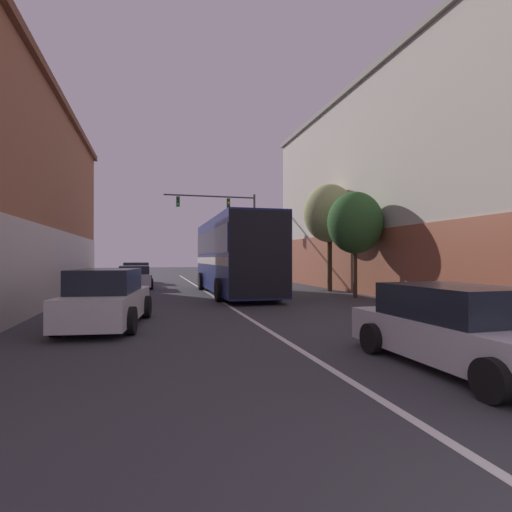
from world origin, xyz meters
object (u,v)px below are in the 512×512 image
Objects in this scene: bus at (234,253)px; street_tree_near at (355,223)px; parked_car_left_near at (136,273)px; street_tree_far at (330,214)px; hatchback_foreground at (461,329)px; traffic_signal_gantry at (230,218)px; parked_car_left_mid at (134,277)px; parked_car_left_far at (107,299)px.

street_tree_near is at bearing -121.42° from bus.
street_tree_far is (10.64, -10.34, 3.57)m from parked_car_left_near.
hatchback_foreground is 0.75× the size of street_tree_far.
parked_car_left_near is at bearing -165.98° from traffic_signal_gantry.
bus is 6.11m from street_tree_near.
street_tree_far is at bearing 83.33° from street_tree_near.
parked_car_left_far is (-0.14, -13.91, 0.07)m from parked_car_left_mid.
parked_car_left_far is 0.94× the size of street_tree_near.
street_tree_near is (10.11, -8.62, 2.80)m from parked_car_left_mid.
hatchback_foreground is 12.13m from street_tree_near.
traffic_signal_gantry reaches higher than parked_car_left_near.
hatchback_foreground is 20.59m from parked_car_left_mid.
parked_car_left_mid is 0.79× the size of street_tree_far.
bus is 12.07m from parked_car_left_near.
hatchback_foreground is 8.44m from parked_car_left_far.
street_tree_far is (10.54, -5.00, 3.62)m from parked_car_left_mid.
bus is 13.23m from traffic_signal_gantry.
hatchback_foreground is at bearing -175.81° from bus.
traffic_signal_gantry is at bearing -9.78° from bus.
traffic_signal_gantry reaches higher than hatchback_foreground.
street_tree_near reaches higher than parked_car_left_mid.
parked_car_left_mid is 13.91m from parked_car_left_far.
traffic_signal_gantry is at bearing 100.14° from street_tree_near.
street_tree_far is at bearing -84.63° from bus.
parked_car_left_far reaches higher than parked_car_left_mid.
bus is at bearing -157.13° from parked_car_left_near.
parked_car_left_mid is 0.95× the size of street_tree_near.
parked_car_left_mid is at bearing -135.43° from traffic_signal_gantry.
parked_car_left_far is 22.79m from traffic_signal_gantry.
hatchback_foreground is 0.97× the size of parked_car_left_far.
bus is 7.59m from parked_car_left_mid.
parked_car_left_far is at bearing -140.15° from street_tree_far.
traffic_signal_gantry reaches higher than parked_car_left_far.
street_tree_far is at bearing -43.13° from parked_car_left_far.
street_tree_far is (0.42, 3.62, 0.82)m from street_tree_near.
hatchback_foreground is 0.96× the size of parked_car_left_mid.
parked_car_left_near reaches higher than parked_car_left_mid.
traffic_signal_gantry is 16.14m from street_tree_near.
street_tree_near is at bearing -79.86° from traffic_signal_gantry.
parked_car_left_near is at bearing 12.62° from hatchback_foreground.
street_tree_near reaches higher than parked_car_left_far.
traffic_signal_gantry is (2.24, 12.67, 3.06)m from bus.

